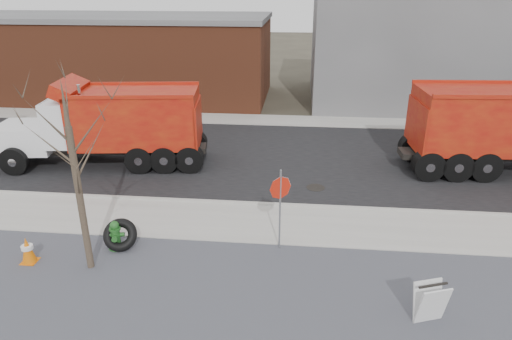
# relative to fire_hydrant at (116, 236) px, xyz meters

# --- Properties ---
(ground) EXTENTS (120.00, 120.00, 0.00)m
(ground) POSITION_rel_fire_hydrant_xyz_m (2.85, 1.61, -0.41)
(ground) COLOR #383328
(ground) RESTS_ON ground
(gravel_verge) EXTENTS (60.00, 5.00, 0.03)m
(gravel_verge) POSITION_rel_fire_hydrant_xyz_m (2.85, -1.89, -0.40)
(gravel_verge) COLOR slate
(gravel_verge) RESTS_ON ground
(sidewalk) EXTENTS (60.00, 2.50, 0.06)m
(sidewalk) POSITION_rel_fire_hydrant_xyz_m (2.85, 1.86, -0.38)
(sidewalk) COLOR #9E9B93
(sidewalk) RESTS_ON ground
(curb) EXTENTS (60.00, 0.15, 0.11)m
(curb) POSITION_rel_fire_hydrant_xyz_m (2.85, 3.16, -0.36)
(curb) COLOR #9E9B93
(curb) RESTS_ON ground
(road) EXTENTS (60.00, 9.40, 0.02)m
(road) POSITION_rel_fire_hydrant_xyz_m (2.85, 7.91, -0.40)
(road) COLOR black
(road) RESTS_ON ground
(far_sidewalk) EXTENTS (60.00, 2.00, 0.06)m
(far_sidewalk) POSITION_rel_fire_hydrant_xyz_m (2.85, 13.61, -0.38)
(far_sidewalk) COLOR #9E9B93
(far_sidewalk) RESTS_ON ground
(building_grey) EXTENTS (12.00, 10.00, 8.00)m
(building_grey) POSITION_rel_fire_hydrant_xyz_m (11.85, 19.61, 3.59)
(building_grey) COLOR slate
(building_grey) RESTS_ON ground
(building_brick) EXTENTS (20.20, 8.20, 5.30)m
(building_brick) POSITION_rel_fire_hydrant_xyz_m (-7.15, 18.61, 2.24)
(building_brick) COLOR brown
(building_brick) RESTS_ON ground
(bare_tree) EXTENTS (3.20, 3.20, 5.20)m
(bare_tree) POSITION_rel_fire_hydrant_xyz_m (-0.35, -0.99, 2.88)
(bare_tree) COLOR #382D23
(bare_tree) RESTS_ON ground
(fire_hydrant) EXTENTS (0.52, 0.50, 0.90)m
(fire_hydrant) POSITION_rel_fire_hydrant_xyz_m (0.00, 0.00, 0.00)
(fire_hydrant) COLOR #296827
(fire_hydrant) RESTS_ON ground
(truck_tire) EXTENTS (1.09, 0.96, 0.93)m
(truck_tire) POSITION_rel_fire_hydrant_xyz_m (0.11, 0.06, 0.02)
(truck_tire) COLOR black
(truck_tire) RESTS_ON ground
(stop_sign) EXTENTS (0.58, 0.39, 2.48)m
(stop_sign) POSITION_rel_fire_hydrant_xyz_m (4.70, 0.49, 1.29)
(stop_sign) COLOR gray
(stop_sign) RESTS_ON ground
(sandwich_board) EXTENTS (0.82, 0.66, 0.99)m
(sandwich_board) POSITION_rel_fire_hydrant_xyz_m (8.24, -2.27, 0.11)
(sandwich_board) COLOR silver
(sandwich_board) RESTS_ON ground
(traffic_cone_near) EXTENTS (0.41, 0.41, 0.79)m
(traffic_cone_near) POSITION_rel_fire_hydrant_xyz_m (-2.14, -0.93, -0.02)
(traffic_cone_near) COLOR orange
(traffic_cone_near) RESTS_ON ground
(dump_truck_red_b) EXTENTS (8.60, 3.42, 3.59)m
(dump_truck_red_b) POSITION_rel_fire_hydrant_xyz_m (-2.63, 6.45, 1.41)
(dump_truck_red_b) COLOR black
(dump_truck_red_b) RESTS_ON ground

